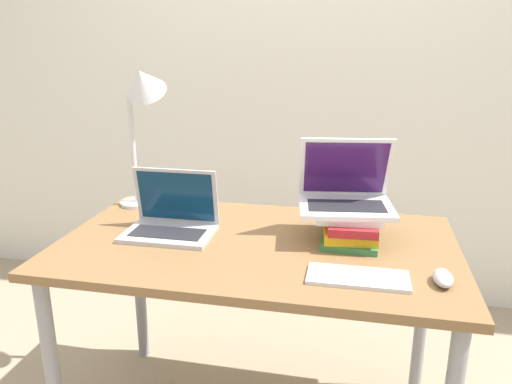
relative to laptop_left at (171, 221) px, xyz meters
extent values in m
cube|color=silver|center=(0.32, 1.16, 0.53)|extent=(8.00, 0.05, 2.70)
cube|color=brown|center=(0.32, -0.02, -0.06)|extent=(1.37, 0.79, 0.03)
cylinder|color=gray|center=(-0.30, -0.35, -0.45)|extent=(0.05, 0.05, 0.75)
cylinder|color=gray|center=(-0.30, 0.32, -0.45)|extent=(0.05, 0.05, 0.75)
cylinder|color=gray|center=(0.94, 0.32, -0.45)|extent=(0.05, 0.05, 0.75)
cube|color=#B2B2B7|center=(0.00, -0.03, -0.04)|extent=(0.32, 0.22, 0.02)
cube|color=#232328|center=(0.00, -0.04, -0.03)|extent=(0.26, 0.11, 0.00)
cube|color=#B2B2B7|center=(0.00, 0.06, 0.08)|extent=(0.31, 0.04, 0.21)
cube|color=#0A2D4C|center=(0.00, 0.06, 0.07)|extent=(0.28, 0.03, 0.19)
cube|color=#33753D|center=(0.64, 0.07, -0.04)|extent=(0.20, 0.28, 0.02)
cube|color=gold|center=(0.63, 0.07, -0.01)|extent=(0.20, 0.27, 0.04)
cube|color=maroon|center=(0.64, 0.06, 0.03)|extent=(0.18, 0.27, 0.03)
cube|color=white|center=(0.63, 0.07, 0.05)|extent=(0.23, 0.23, 0.02)
cube|color=silver|center=(0.61, 0.07, 0.07)|extent=(0.35, 0.29, 0.02)
cube|color=#232328|center=(0.62, 0.06, 0.08)|extent=(0.28, 0.17, 0.00)
cube|color=silver|center=(0.60, 0.15, 0.19)|extent=(0.33, 0.16, 0.23)
cube|color=#381451|center=(0.60, 0.14, 0.19)|extent=(0.30, 0.14, 0.20)
cube|color=silver|center=(0.67, -0.23, -0.04)|extent=(0.30, 0.13, 0.01)
cube|color=silver|center=(0.67, -0.23, -0.03)|extent=(0.27, 0.11, 0.00)
ellipsoid|color=#B2B2B7|center=(0.91, -0.21, -0.03)|extent=(0.06, 0.11, 0.04)
cylinder|color=silver|center=(-0.26, 0.28, -0.04)|extent=(0.14, 0.14, 0.01)
cylinder|color=silver|center=(-0.26, 0.28, 0.19)|extent=(0.02, 0.02, 0.45)
cone|color=silver|center=(-0.18, 0.24, 0.47)|extent=(0.16, 0.19, 0.17)
camera|label=1|loc=(0.65, -1.59, 0.63)|focal=35.00mm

